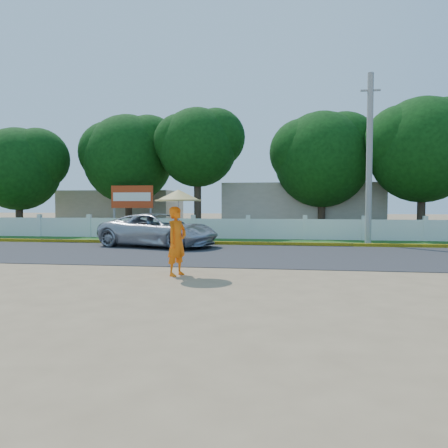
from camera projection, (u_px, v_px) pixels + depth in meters
name	position (u px, v px, depth m)	size (l,w,h in m)	color
ground	(214.00, 274.00, 12.31)	(120.00, 120.00, 0.00)	#9E8460
road	(233.00, 254.00, 16.76)	(60.00, 7.00, 0.02)	#38383A
grass_verge	(246.00, 241.00, 21.95)	(60.00, 3.50, 0.03)	#2D601E
curb	(242.00, 243.00, 20.26)	(40.00, 0.18, 0.16)	yellow
fence	(248.00, 229.00, 23.35)	(40.00, 0.10, 1.10)	silver
building_near	(301.00, 208.00, 29.60)	(10.00, 6.00, 3.20)	#B7AD99
building_far	(123.00, 210.00, 32.42)	(8.00, 5.00, 2.80)	#B7AD99
utility_pole	(369.00, 160.00, 20.23)	(0.28, 0.28, 7.94)	gray
vehicle	(159.00, 230.00, 19.50)	(2.49, 5.40, 1.50)	#B0B2B9
monk_with_parasol	(178.00, 220.00, 11.92)	(1.30, 1.30, 2.36)	orange
billboard	(132.00, 200.00, 25.31)	(2.50, 0.13, 2.95)	gray
tree_row	(314.00, 151.00, 25.82)	(35.54, 8.18, 9.35)	#473828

